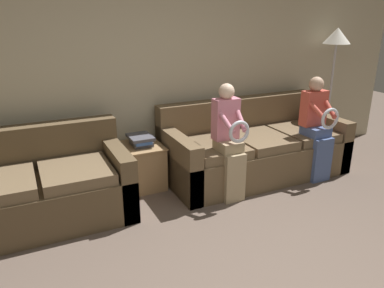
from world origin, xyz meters
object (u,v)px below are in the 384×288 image
object	(u,v)px
child_right_seated	(317,125)
side_shelf	(141,165)
floor_lamp	(336,46)
book_stack	(141,140)
couch_main	(253,149)
child_left_seated	(229,138)
couch_side	(39,189)

from	to	relation	value
child_right_seated	side_shelf	xyz separation A→B (m)	(-1.98, 0.65, -0.41)
floor_lamp	book_stack	bearing A→B (deg)	179.14
book_stack	side_shelf	bearing A→B (deg)	116.89
couch_main	floor_lamp	distance (m)	1.81
couch_main	side_shelf	bearing A→B (deg)	170.33
couch_main	child_left_seated	size ratio (longest dim) A/B	1.80
couch_side	floor_lamp	world-z (taller)	floor_lamp
floor_lamp	child_left_seated	bearing A→B (deg)	-162.99
child_right_seated	book_stack	distance (m)	2.08
child_left_seated	floor_lamp	bearing A→B (deg)	17.01
couch_main	child_left_seated	distance (m)	0.82
couch_main	floor_lamp	xyz separation A→B (m)	(1.36, 0.19, 1.18)
child_left_seated	side_shelf	xyz separation A→B (m)	(-0.77, 0.65, -0.42)
couch_side	book_stack	xyz separation A→B (m)	(1.12, 0.28, 0.25)
child_right_seated	book_stack	bearing A→B (deg)	161.92
couch_side	floor_lamp	xyz separation A→B (m)	(3.85, 0.24, 1.18)
couch_main	book_stack	bearing A→B (deg)	170.61
side_shelf	book_stack	size ratio (longest dim) A/B	1.67
couch_side	child_left_seated	size ratio (longest dim) A/B	1.36
child_left_seated	child_right_seated	size ratio (longest dim) A/B	1.01
book_stack	couch_side	bearing A→B (deg)	-166.15
child_right_seated	book_stack	world-z (taller)	child_right_seated
child_right_seated	book_stack	size ratio (longest dim) A/B	3.82
child_left_seated	book_stack	size ratio (longest dim) A/B	3.87
couch_main	book_stack	size ratio (longest dim) A/B	6.98
child_left_seated	floor_lamp	world-z (taller)	floor_lamp
floor_lamp	side_shelf	bearing A→B (deg)	178.98
child_left_seated	side_shelf	distance (m)	1.09
child_left_seated	child_right_seated	distance (m)	1.20
child_right_seated	floor_lamp	distance (m)	1.28
child_left_seated	child_right_seated	world-z (taller)	child_left_seated
couch_main	side_shelf	size ratio (longest dim) A/B	4.19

